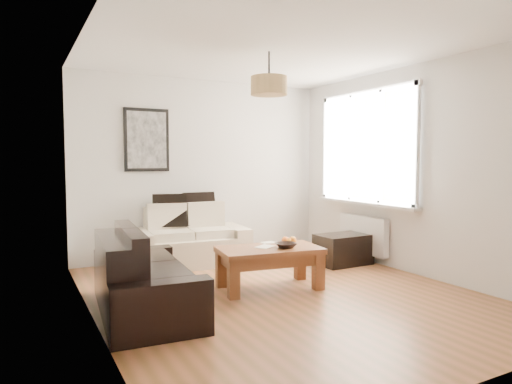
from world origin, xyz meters
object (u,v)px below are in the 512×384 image
loveseat_cream (189,236)px  sofa_leather (146,274)px  coffee_table (269,268)px  ottoman (343,249)px

loveseat_cream → sofa_leather: (-1.03, -1.66, -0.03)m
coffee_table → sofa_leather: bearing=-174.9°
loveseat_cream → coffee_table: loveseat_cream is taller
sofa_leather → coffee_table: bearing=-80.1°
loveseat_cream → ottoman: size_ratio=2.15×
ottoman → sofa_leather: bearing=-167.1°
sofa_leather → ottoman: bearing=-72.3°
sofa_leather → coffee_table: 1.42m
loveseat_cream → sofa_leather: bearing=-116.8°
loveseat_cream → coffee_table: (0.38, -1.53, -0.16)m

